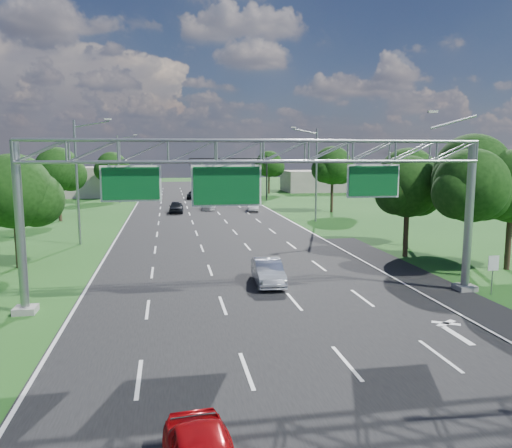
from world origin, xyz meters
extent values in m
plane|color=#1C4D17|center=(0.00, 30.00, 0.00)|extent=(220.00, 220.00, 0.00)
cube|color=black|center=(0.00, 30.00, 0.00)|extent=(18.00, 180.00, 0.02)
cube|color=black|center=(10.20, 14.00, 0.00)|extent=(3.00, 30.00, 0.02)
cube|color=gray|center=(11.50, 12.00, 0.15)|extent=(1.00, 1.00, 0.30)
cylinder|color=gray|center=(11.50, 12.00, 4.00)|extent=(0.44, 0.44, 8.00)
cube|color=gray|center=(-11.00, 12.00, 0.15)|extent=(1.00, 1.00, 0.30)
cylinder|color=gray|center=(-11.00, 12.00, 4.00)|extent=(0.40, 0.40, 8.00)
cylinder|color=gray|center=(10.30, 12.00, 9.00)|extent=(2.54, 0.12, 0.79)
cube|color=beige|center=(9.10, 12.00, 9.50)|extent=(0.50, 0.22, 0.12)
cube|color=white|center=(-6.00, 11.98, 6.00)|extent=(2.80, 0.05, 1.70)
cube|color=#094B1F|center=(-6.00, 11.92, 6.00)|extent=(2.62, 0.05, 1.52)
cube|color=white|center=(-1.50, 11.98, 5.85)|extent=(3.40, 0.05, 2.00)
cube|color=#094B1F|center=(-1.50, 11.92, 5.85)|extent=(3.22, 0.05, 1.82)
cube|color=white|center=(6.00, 11.98, 6.00)|extent=(2.80, 0.05, 1.70)
cube|color=#094B1F|center=(6.00, 11.92, 6.00)|extent=(2.62, 0.05, 1.52)
cylinder|color=gray|center=(12.40, 11.00, 1.00)|extent=(0.06, 0.06, 2.00)
cube|color=white|center=(12.40, 10.97, 1.70)|extent=(0.60, 0.04, 0.80)
cylinder|color=black|center=(11.00, 65.00, 3.50)|extent=(0.24, 0.24, 7.00)
cylinder|color=black|center=(5.00, 65.00, 6.60)|extent=(12.00, 0.18, 0.18)
imported|color=black|center=(-1.00, 65.00, 6.05)|extent=(0.18, 0.22, 1.10)
imported|color=black|center=(4.00, 65.00, 6.05)|extent=(0.18, 0.22, 1.10)
imported|color=black|center=(9.00, 65.00, 6.05)|extent=(0.18, 0.22, 1.10)
cylinder|color=gray|center=(-11.50, 30.00, 5.00)|extent=(0.20, 0.20, 10.00)
cylinder|color=gray|center=(-10.20, 30.00, 9.70)|extent=(2.78, 0.12, 0.60)
cube|color=beige|center=(-8.90, 30.00, 10.10)|extent=(0.55, 0.22, 0.12)
cylinder|color=gray|center=(-11.50, 65.00, 5.00)|extent=(0.20, 0.20, 10.00)
cylinder|color=gray|center=(-10.20, 65.00, 9.70)|extent=(2.78, 0.12, 0.60)
cube|color=beige|center=(-8.90, 65.00, 10.10)|extent=(0.55, 0.22, 0.12)
cylinder|color=gray|center=(11.50, 40.00, 5.00)|extent=(0.20, 0.20, 10.00)
cylinder|color=gray|center=(10.20, 40.00, 9.70)|extent=(2.78, 0.12, 0.60)
cube|color=beige|center=(8.90, 40.00, 10.10)|extent=(0.55, 0.22, 0.12)
cylinder|color=#2D2116|center=(13.50, 15.00, 1.87)|extent=(0.36, 0.36, 3.74)
sphere|color=black|center=(13.50, 15.00, 5.50)|extent=(4.40, 4.40, 4.40)
sphere|color=black|center=(14.60, 15.40, 4.95)|extent=(3.30, 3.30, 3.30)
sphere|color=black|center=(12.51, 14.70, 5.06)|extent=(3.08, 3.08, 3.08)
cylinder|color=#2D2116|center=(15.50, 18.00, 2.09)|extent=(0.36, 0.36, 4.18)
sphere|color=black|center=(15.50, 18.00, 6.18)|extent=(5.00, 5.00, 5.00)
sphere|color=black|center=(16.75, 18.40, 5.55)|extent=(3.75, 3.75, 3.75)
sphere|color=black|center=(14.38, 17.70, 5.68)|extent=(3.50, 3.50, 3.50)
cylinder|color=#2D2116|center=(12.50, 21.00, 1.65)|extent=(0.36, 0.36, 3.30)
sphere|color=black|center=(12.50, 21.00, 5.06)|extent=(4.40, 4.40, 4.40)
sphere|color=black|center=(13.60, 21.40, 4.51)|extent=(3.30, 3.30, 3.30)
sphere|color=black|center=(11.51, 20.70, 4.62)|extent=(3.08, 3.08, 3.08)
cylinder|color=#2D2116|center=(17.00, 16.00, 1.76)|extent=(0.36, 0.36, 3.52)
sphere|color=black|center=(17.00, 16.00, 5.36)|extent=(4.60, 4.60, 4.60)
sphere|color=black|center=(15.96, 15.70, 4.90)|extent=(3.22, 3.22, 3.22)
cylinder|color=#2D2116|center=(14.50, 25.00, 1.76)|extent=(0.36, 0.36, 3.52)
sphere|color=black|center=(14.50, 25.00, 5.44)|extent=(4.80, 4.80, 4.80)
sphere|color=black|center=(15.70, 25.40, 4.84)|extent=(3.60, 3.60, 3.60)
sphere|color=black|center=(13.42, 24.70, 4.96)|extent=(3.36, 3.36, 3.36)
cylinder|color=#2D2116|center=(-14.00, 22.00, 1.54)|extent=(0.36, 0.36, 3.08)
sphere|color=black|center=(-14.00, 22.00, 5.00)|extent=(4.80, 4.80, 4.80)
sphere|color=black|center=(-12.80, 22.40, 4.40)|extent=(3.60, 3.60, 3.60)
cylinder|color=#2D2116|center=(-16.00, 45.00, 1.87)|extent=(0.36, 0.36, 3.74)
sphere|color=black|center=(-16.00, 45.00, 5.66)|extent=(4.80, 4.80, 4.80)
sphere|color=black|center=(-14.80, 45.40, 5.06)|extent=(3.60, 3.60, 3.60)
sphere|color=black|center=(-17.08, 44.70, 5.18)|extent=(3.36, 3.36, 3.36)
cylinder|color=#2D2116|center=(-13.00, 70.00, 1.65)|extent=(0.36, 0.36, 3.30)
sphere|color=black|center=(-13.00, 70.00, 5.22)|extent=(4.80, 4.80, 4.80)
sphere|color=black|center=(-11.80, 70.40, 4.62)|extent=(3.60, 3.60, 3.60)
sphere|color=black|center=(-14.08, 69.70, 4.74)|extent=(3.36, 3.36, 3.36)
cylinder|color=#2D2116|center=(16.00, 48.00, 1.98)|extent=(0.36, 0.36, 3.96)
sphere|color=black|center=(16.00, 48.00, 5.88)|extent=(4.80, 4.80, 4.80)
sphere|color=black|center=(17.20, 48.40, 5.28)|extent=(3.60, 3.60, 3.60)
sphere|color=black|center=(14.92, 47.70, 5.40)|extent=(3.36, 3.36, 3.36)
cylinder|color=#2D2116|center=(14.00, 78.00, 1.76)|extent=(0.36, 0.36, 3.52)
sphere|color=black|center=(14.00, 78.00, 5.44)|extent=(4.80, 4.80, 4.80)
sphere|color=black|center=(15.20, 78.40, 4.84)|extent=(3.60, 3.60, 3.60)
sphere|color=black|center=(12.92, 77.70, 4.96)|extent=(3.36, 3.36, 3.36)
cube|color=gray|center=(-22.00, 78.00, 2.50)|extent=(14.00, 10.00, 5.00)
cube|color=gray|center=(24.00, 82.00, 2.00)|extent=(12.00, 9.00, 4.00)
imported|color=#A6A9B1|center=(1.19, 15.15, 0.71)|extent=(1.73, 4.41, 1.43)
imported|color=silver|center=(1.00, 53.77, 0.64)|extent=(2.37, 4.61, 1.28)
imported|color=black|center=(-0.05, 69.75, 0.68)|extent=(2.87, 5.15, 1.36)
imported|color=black|center=(-3.36, 50.69, 0.73)|extent=(1.92, 4.34, 1.45)
imported|color=#BEBEBE|center=(6.41, 50.98, 0.64)|extent=(1.88, 4.05, 1.29)
cube|color=silver|center=(4.76, 75.96, 1.88)|extent=(3.32, 7.04, 3.41)
cube|color=silver|center=(4.76, 71.18, 1.25)|extent=(2.83, 2.72, 2.50)
cylinder|color=black|center=(3.51, 71.41, 0.57)|extent=(0.40, 1.14, 1.14)
cylinder|color=black|center=(6.01, 71.41, 0.57)|extent=(0.40, 1.14, 1.14)
cylinder|color=black|center=(3.51, 78.24, 0.57)|extent=(0.40, 1.14, 1.14)
cylinder|color=black|center=(6.01, 78.24, 0.57)|extent=(0.40, 1.14, 1.14)
camera|label=1|loc=(-4.29, -12.01, 7.41)|focal=35.00mm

